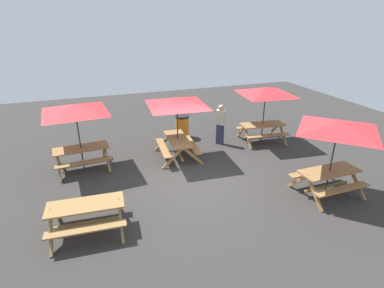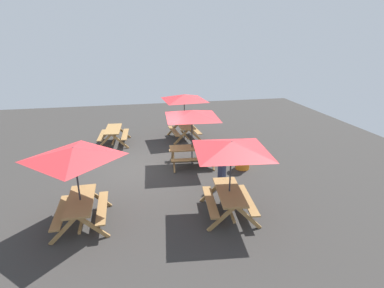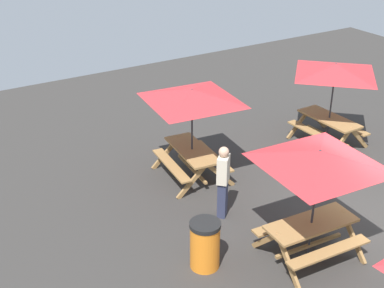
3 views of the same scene
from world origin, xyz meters
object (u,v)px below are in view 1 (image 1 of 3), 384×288
at_px(picnic_table_2, 177,106).
at_px(trash_bin_orange, 182,126).
at_px(picnic_table_4, 75,113).
at_px(picnic_table_1, 86,211).
at_px(picnic_table_3, 338,131).
at_px(person_standing, 220,123).
at_px(picnic_table_0, 266,95).

height_order(picnic_table_2, trash_bin_orange, picnic_table_2).
distance_m(picnic_table_4, trash_bin_orange, 4.69).
bearing_deg(picnic_table_1, picnic_table_3, 178.61).
bearing_deg(person_standing, picnic_table_0, 35.47).
xyz_separation_m(picnic_table_1, picnic_table_4, (0.06, -3.54, 1.43)).
distance_m(picnic_table_0, trash_bin_orange, 3.71).
xyz_separation_m(picnic_table_2, person_standing, (-2.01, -0.66, -1.10)).
bearing_deg(picnic_table_1, picnic_table_4, -85.44).
xyz_separation_m(picnic_table_0, picnic_table_1, (7.10, 3.60, -1.43)).
height_order(picnic_table_3, trash_bin_orange, picnic_table_3).
bearing_deg(trash_bin_orange, picnic_table_1, 51.67).
relative_size(picnic_table_0, picnic_table_3, 1.20).
distance_m(picnic_table_2, picnic_table_3, 5.17).
xyz_separation_m(picnic_table_1, picnic_table_3, (-6.76, 0.58, 1.43)).
xyz_separation_m(picnic_table_0, picnic_table_2, (3.80, 0.34, 0.00)).
relative_size(picnic_table_0, person_standing, 1.68).
distance_m(picnic_table_0, picnic_table_3, 4.20).
height_order(picnic_table_1, picnic_table_4, picnic_table_4).
xyz_separation_m(picnic_table_2, picnic_table_4, (3.37, -0.29, 0.00)).
bearing_deg(picnic_table_1, picnic_table_0, -149.57).
bearing_deg(picnic_table_2, picnic_table_4, -91.23).
distance_m(picnic_table_1, picnic_table_4, 3.82).
height_order(picnic_table_2, person_standing, picnic_table_2).
relative_size(picnic_table_2, picnic_table_4, 1.00).
xyz_separation_m(picnic_table_3, picnic_table_4, (6.82, -4.13, 0.00)).
distance_m(picnic_table_3, picnic_table_4, 7.97).
relative_size(picnic_table_1, picnic_table_4, 0.67).
height_order(picnic_table_3, picnic_table_4, same).
distance_m(picnic_table_0, picnic_table_2, 3.81).
distance_m(picnic_table_1, picnic_table_2, 4.85).
relative_size(picnic_table_0, trash_bin_orange, 2.87).
bearing_deg(picnic_table_4, picnic_table_1, 86.17).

